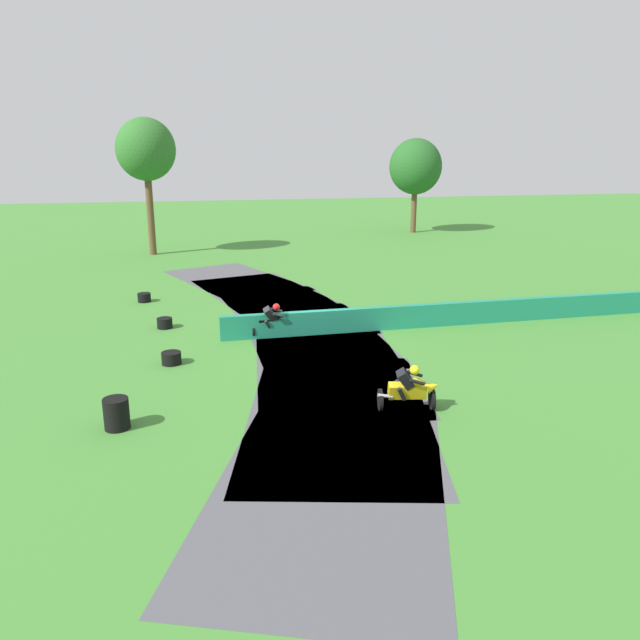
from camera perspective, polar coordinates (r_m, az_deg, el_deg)
ground_plane at (r=23.30m, az=-0.60°, el=-1.31°), size 120.00×120.00×0.00m
track_asphalt at (r=23.14m, az=-2.72°, el=-1.44°), size 8.76×30.68×0.01m
safety_barrier at (r=24.92m, az=11.94°, el=0.56°), size 18.06×0.83×0.90m
motorcycle_lead_yellow at (r=16.67m, az=8.30°, el=-6.25°), size 1.70×0.96×1.43m
motorcycle_chase_black at (r=22.87m, az=-4.28°, el=-0.05°), size 1.68×0.92×1.42m
tire_stack_near at (r=16.43m, az=-18.24°, el=-8.19°), size 0.64×0.64×0.80m
tire_stack_mid_a at (r=20.69m, az=-13.52°, el=-3.43°), size 0.63×0.63×0.40m
tire_stack_mid_b at (r=24.78m, az=-14.11°, el=-0.27°), size 0.59×0.59×0.40m
tire_stack_far at (r=29.19m, az=-15.88°, el=2.01°), size 0.58×0.58×0.40m
tree_far_left at (r=41.43m, az=-15.75°, el=14.80°), size 3.68×3.68×8.55m
tree_far_right at (r=51.17m, az=8.79°, el=13.76°), size 4.16×4.16×7.41m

